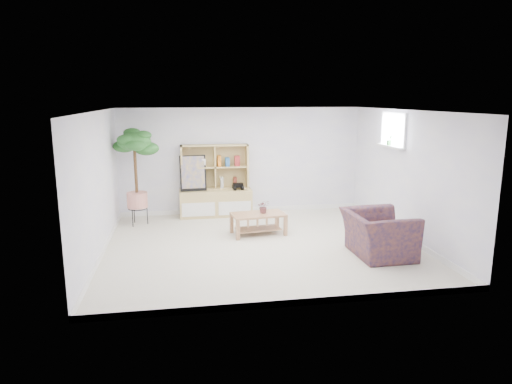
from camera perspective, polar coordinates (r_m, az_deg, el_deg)
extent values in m
cube|color=beige|center=(8.30, 0.62, -6.66)|extent=(5.50, 5.00, 0.01)
cube|color=silver|center=(7.88, 0.65, 10.14)|extent=(5.50, 5.00, 0.01)
cube|color=silver|center=(10.44, -1.79, 3.92)|extent=(5.50, 0.01, 2.40)
cube|color=silver|center=(5.62, 5.14, -2.96)|extent=(5.50, 0.01, 2.40)
cube|color=silver|center=(8.00, -19.15, 0.85)|extent=(0.01, 5.00, 2.40)
cube|color=silver|center=(8.90, 18.34, 1.96)|extent=(0.01, 5.00, 2.40)
cube|color=white|center=(9.34, 16.39, 5.49)|extent=(0.14, 1.00, 0.04)
imported|color=#235B27|center=(8.85, 0.95, -1.84)|extent=(0.24, 0.22, 0.25)
imported|color=#0E1440|center=(7.94, 15.04, -4.72)|extent=(1.02, 1.17, 0.85)
imported|color=#1E6723|center=(9.37, 16.31, 6.29)|extent=(0.15, 0.13, 0.21)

